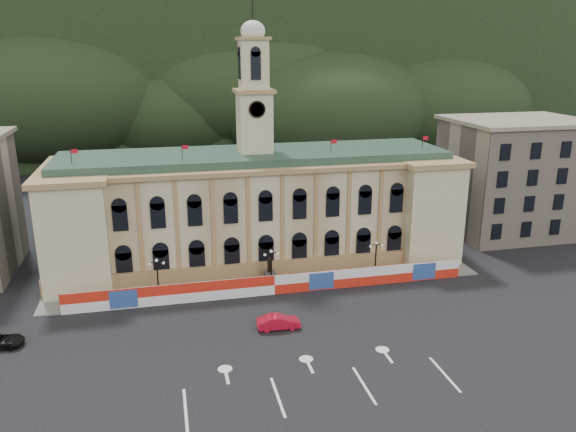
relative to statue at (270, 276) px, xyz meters
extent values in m
plane|color=black|center=(0.00, -18.00, -1.19)|extent=(260.00, 260.00, 0.00)
cube|color=black|center=(0.00, 112.00, 20.81)|extent=(230.00, 70.00, 44.00)
cube|color=#595651|center=(35.00, 92.00, 28.81)|extent=(22.00, 8.00, 14.00)
cube|color=#595651|center=(-48.00, 90.00, 24.81)|extent=(16.00, 7.00, 10.00)
cube|color=beige|center=(0.00, 10.00, 5.81)|extent=(55.00, 15.00, 14.00)
cube|color=#A68351|center=(0.00, 2.20, 0.01)|extent=(56.00, 0.80, 2.40)
cube|color=#A68351|center=(0.00, 10.00, 13.11)|extent=(56.20, 16.20, 0.60)
cube|color=#2E4D3C|center=(0.00, 10.00, 13.81)|extent=(53.00, 13.00, 1.20)
cube|color=beige|center=(-23.50, 9.00, 5.81)|extent=(8.00, 17.00, 14.00)
cube|color=beige|center=(23.50, 9.00, 5.81)|extent=(8.00, 17.00, 14.00)
cube|color=beige|center=(0.00, 10.00, 18.41)|extent=(4.40, 4.40, 8.00)
cube|color=#A68351|center=(0.00, 10.00, 22.61)|extent=(5.20, 5.20, 0.50)
cube|color=beige|center=(0.00, 10.00, 25.91)|extent=(3.60, 3.60, 6.50)
cube|color=#A68351|center=(0.00, 10.00, 29.31)|extent=(4.20, 4.20, 0.40)
cylinder|color=black|center=(0.00, 7.70, 20.41)|extent=(2.20, 0.20, 2.20)
ellipsoid|color=silver|center=(0.00, 10.00, 30.21)|extent=(3.20, 3.20, 2.72)
cylinder|color=black|center=(0.00, 10.00, 33.41)|extent=(0.12, 0.12, 5.00)
cube|color=#BDA992|center=(43.00, 13.00, 7.81)|extent=(20.00, 16.00, 18.00)
cube|color=gray|center=(43.00, 13.00, 17.11)|extent=(21.00, 17.00, 0.60)
cube|color=red|center=(0.00, -3.00, 0.06)|extent=(50.00, 0.25, 2.50)
cube|color=#2D4E97|center=(-18.00, -3.14, 0.06)|extent=(3.20, 0.05, 2.20)
cube|color=#2D4E97|center=(6.00, -3.14, 0.06)|extent=(3.20, 0.05, 2.20)
cube|color=#2D4E97|center=(20.00, -3.14, 0.06)|extent=(3.20, 0.05, 2.20)
cube|color=slate|center=(0.00, -0.25, -1.11)|extent=(56.00, 5.50, 0.16)
cube|color=#595651|center=(0.00, 0.00, -0.29)|extent=(1.40, 1.40, 1.80)
cylinder|color=black|center=(0.00, 0.00, 1.41)|extent=(0.60, 0.60, 1.60)
sphere|color=black|center=(0.00, 0.00, 2.31)|extent=(0.44, 0.44, 0.44)
cylinder|color=black|center=(-14.00, -1.00, -1.04)|extent=(0.44, 0.44, 0.30)
cylinder|color=black|center=(-14.00, -1.00, 1.21)|extent=(0.18, 0.18, 4.80)
cube|color=black|center=(-14.00, -1.00, 3.51)|extent=(1.60, 0.08, 0.08)
sphere|color=silver|center=(-14.80, -1.00, 3.36)|extent=(0.36, 0.36, 0.36)
sphere|color=silver|center=(-13.20, -1.00, 3.36)|extent=(0.36, 0.36, 0.36)
sphere|color=silver|center=(-14.00, -1.00, 3.76)|extent=(0.40, 0.40, 0.40)
cylinder|color=black|center=(0.00, -1.00, -1.04)|extent=(0.44, 0.44, 0.30)
cylinder|color=black|center=(0.00, -1.00, 1.21)|extent=(0.18, 0.18, 4.80)
cube|color=black|center=(0.00, -1.00, 3.51)|extent=(1.60, 0.08, 0.08)
sphere|color=silver|center=(-0.80, -1.00, 3.36)|extent=(0.36, 0.36, 0.36)
sphere|color=silver|center=(0.80, -1.00, 3.36)|extent=(0.36, 0.36, 0.36)
sphere|color=silver|center=(0.00, -1.00, 3.76)|extent=(0.40, 0.40, 0.40)
cylinder|color=black|center=(14.00, -1.00, -1.04)|extent=(0.44, 0.44, 0.30)
cylinder|color=black|center=(14.00, -1.00, 1.21)|extent=(0.18, 0.18, 4.80)
cube|color=black|center=(14.00, -1.00, 3.51)|extent=(1.60, 0.08, 0.08)
sphere|color=silver|center=(13.20, -1.00, 3.36)|extent=(0.36, 0.36, 0.36)
sphere|color=silver|center=(14.80, -1.00, 3.36)|extent=(0.36, 0.36, 0.36)
sphere|color=silver|center=(14.00, -1.00, 3.76)|extent=(0.40, 0.40, 0.40)
imported|color=red|center=(-1.33, -11.79, -0.41)|extent=(2.00, 4.84, 1.55)
camera|label=1|loc=(-12.60, -65.63, 28.24)|focal=35.00mm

